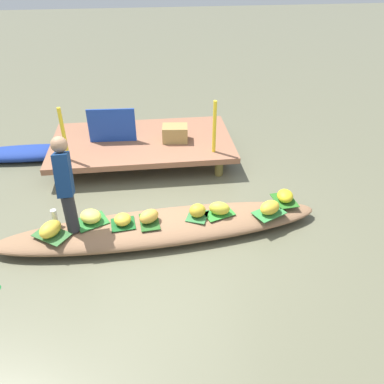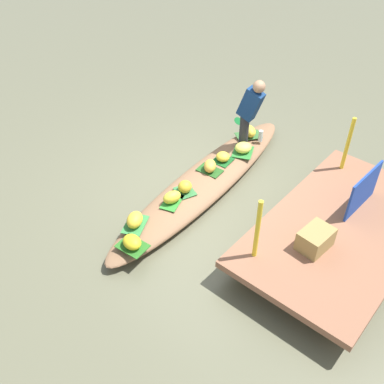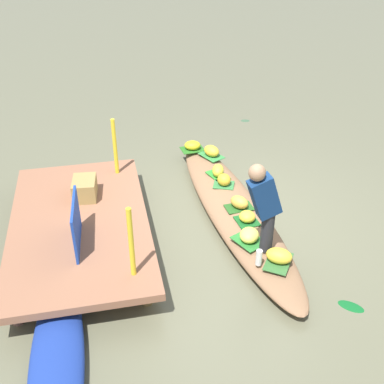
% 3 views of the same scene
% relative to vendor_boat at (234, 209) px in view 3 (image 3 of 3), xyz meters
% --- Properties ---
extents(canal_water, '(40.00, 40.00, 0.00)m').
position_rel_vendor_boat_xyz_m(canal_water, '(0.00, 0.00, -0.13)').
color(canal_water, '#616049').
rests_on(canal_water, ground).
extents(dock_platform, '(3.20, 1.80, 0.39)m').
position_rel_vendor_boat_xyz_m(dock_platform, '(-0.21, 2.20, 0.21)').
color(dock_platform, '#905D44').
rests_on(dock_platform, ground).
extents(vendor_boat, '(4.47, 1.11, 0.26)m').
position_rel_vendor_boat_xyz_m(vendor_boat, '(0.00, 0.00, 0.00)').
color(vendor_boat, '#896244').
rests_on(vendor_boat, ground).
extents(moored_boat, '(2.64, 0.58, 0.23)m').
position_rel_vendor_boat_xyz_m(moored_boat, '(-2.26, 2.47, -0.01)').
color(moored_boat, navy).
rests_on(moored_boat, ground).
extents(leaf_mat_0, '(0.28, 0.41, 0.01)m').
position_rel_vendor_boat_xyz_m(leaf_mat_0, '(-0.15, -0.03, 0.13)').
color(leaf_mat_0, '#23551E').
rests_on(leaf_mat_0, vendor_boat).
extents(banana_bunch_0, '(0.34, 0.32, 0.18)m').
position_rel_vendor_boat_xyz_m(banana_bunch_0, '(-0.15, -0.03, 0.22)').
color(banana_bunch_0, gold).
rests_on(banana_bunch_0, vendor_boat).
extents(leaf_mat_1, '(0.53, 0.49, 0.01)m').
position_rel_vendor_boat_xyz_m(leaf_mat_1, '(-1.40, -0.15, 0.13)').
color(leaf_mat_1, '#346731').
rests_on(leaf_mat_1, vendor_boat).
extents(banana_bunch_1, '(0.35, 0.39, 0.19)m').
position_rel_vendor_boat_xyz_m(banana_bunch_1, '(-1.40, -0.15, 0.23)').
color(banana_bunch_1, yellow).
rests_on(banana_bunch_1, vendor_boat).
extents(leaf_mat_2, '(0.50, 0.46, 0.01)m').
position_rel_vendor_boat_xyz_m(leaf_mat_2, '(-0.92, 0.07, 0.13)').
color(leaf_mat_2, '#2A752F').
rests_on(leaf_mat_2, vendor_boat).
extents(banana_bunch_2, '(0.37, 0.35, 0.17)m').
position_rel_vendor_boat_xyz_m(banana_bunch_2, '(-0.92, 0.07, 0.22)').
color(banana_bunch_2, '#EAE456').
rests_on(banana_bunch_2, vendor_boat).
extents(leaf_mat_3, '(0.50, 0.43, 0.01)m').
position_rel_vendor_boat_xyz_m(leaf_mat_3, '(1.49, -0.03, 0.13)').
color(leaf_mat_3, '#33813D').
rests_on(leaf_mat_3, vendor_boat).
extents(banana_bunch_3, '(0.37, 0.33, 0.18)m').
position_rel_vendor_boat_xyz_m(banana_bunch_3, '(1.49, -0.03, 0.22)').
color(banana_bunch_3, gold).
rests_on(banana_bunch_3, vendor_boat).
extents(leaf_mat_4, '(0.34, 0.32, 0.01)m').
position_rel_vendor_boat_xyz_m(leaf_mat_4, '(-0.50, -0.04, 0.13)').
color(leaf_mat_4, '#175621').
rests_on(leaf_mat_4, vendor_boat).
extents(banana_bunch_4, '(0.31, 0.31, 0.15)m').
position_rel_vendor_boat_xyz_m(banana_bunch_4, '(-0.50, -0.04, 0.21)').
color(banana_bunch_4, yellow).
rests_on(banana_bunch_4, vendor_boat).
extents(leaf_mat_5, '(0.45, 0.35, 0.01)m').
position_rel_vendor_boat_xyz_m(leaf_mat_5, '(0.81, 0.03, 0.13)').
color(leaf_mat_5, '#2E872D').
rests_on(leaf_mat_5, vendor_boat).
extents(banana_bunch_5, '(0.32, 0.25, 0.18)m').
position_rel_vendor_boat_xyz_m(banana_bunch_5, '(0.81, 0.03, 0.22)').
color(banana_bunch_5, yellow).
rests_on(banana_bunch_5, vendor_boat).
extents(leaf_mat_6, '(0.36, 0.39, 0.01)m').
position_rel_vendor_boat_xyz_m(leaf_mat_6, '(0.50, 0.02, 0.13)').
color(leaf_mat_6, '#32743B').
rests_on(leaf_mat_6, vendor_boat).
extents(banana_bunch_6, '(0.26, 0.24, 0.18)m').
position_rel_vendor_boat_xyz_m(banana_bunch_6, '(0.50, 0.02, 0.22)').
color(banana_bunch_6, gold).
rests_on(banana_bunch_6, vendor_boat).
extents(leaf_mat_7, '(0.33, 0.42, 0.01)m').
position_rel_vendor_boat_xyz_m(leaf_mat_7, '(1.80, 0.24, 0.13)').
color(leaf_mat_7, '#276720').
rests_on(leaf_mat_7, vendor_boat).
extents(banana_bunch_7, '(0.28, 0.32, 0.16)m').
position_rel_vendor_boat_xyz_m(banana_bunch_7, '(1.80, 0.24, 0.21)').
color(banana_bunch_7, gold).
rests_on(banana_bunch_7, vendor_boat).
extents(vendor_person, '(0.21, 0.44, 1.24)m').
position_rel_vendor_boat_xyz_m(vendor_person, '(-1.14, -0.00, 0.83)').
color(vendor_person, '#28282D').
rests_on(vendor_person, vendor_boat).
extents(water_bottle, '(0.08, 0.08, 0.21)m').
position_rel_vendor_boat_xyz_m(water_bottle, '(-1.39, 0.10, 0.23)').
color(water_bottle, silver).
rests_on(water_bottle, vendor_boat).
extents(market_banner, '(0.82, 0.07, 0.60)m').
position_rel_vendor_boat_xyz_m(market_banner, '(-0.71, 2.20, 0.57)').
color(market_banner, '#1B3E9E').
rests_on(market_banner, dock_platform).
extents(railing_post_west, '(0.06, 0.06, 0.89)m').
position_rel_vendor_boat_xyz_m(railing_post_west, '(-1.41, 1.60, 0.71)').
color(railing_post_west, yellow).
rests_on(railing_post_west, dock_platform).
extents(railing_post_east, '(0.06, 0.06, 0.89)m').
position_rel_vendor_boat_xyz_m(railing_post_east, '(0.99, 1.60, 0.71)').
color(railing_post_east, yellow).
rests_on(railing_post_east, dock_platform).
extents(produce_crate, '(0.47, 0.36, 0.28)m').
position_rel_vendor_boat_xyz_m(produce_crate, '(0.38, 2.10, 0.40)').
color(produce_crate, '#9C7F48').
rests_on(produce_crate, dock_platform).
extents(drifting_plant_0, '(0.32, 0.33, 0.01)m').
position_rel_vendor_boat_xyz_m(drifting_plant_0, '(-2.05, -0.82, -0.12)').
color(drifting_plant_0, '#105A23').
rests_on(drifting_plant_0, ground).
extents(drifting_plant_1, '(0.17, 0.21, 0.01)m').
position_rel_vendor_boat_xyz_m(drifting_plant_1, '(3.40, -1.26, -0.12)').
color(drifting_plant_1, '#3B593E').
rests_on(drifting_plant_1, ground).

